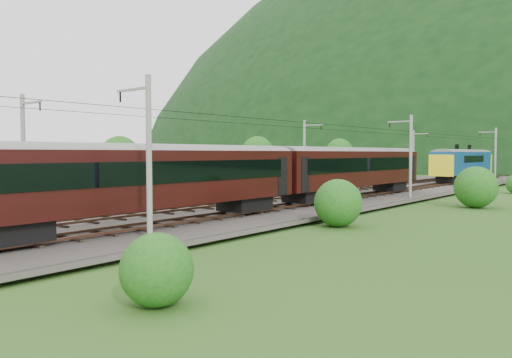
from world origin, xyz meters
The scene contains 13 objects.
ground centered at (0.00, 0.00, 0.00)m, with size 600.00×600.00×0.00m, color #234C17.
railbed centered at (0.00, 10.00, 0.15)m, with size 14.00×220.00×0.30m, color #38332D.
track_left centered at (-2.40, 10.00, 0.37)m, with size 2.40×220.00×0.27m.
track_right centered at (2.40, 10.00, 0.37)m, with size 2.40×220.00×0.27m.
catenary_left centered at (-6.12, 32.00, 4.50)m, with size 2.54×192.28×8.00m.
catenary_right centered at (6.12, 32.00, 4.50)m, with size 2.54×192.28×8.00m.
overhead_wires centered at (0.00, 10.00, 7.10)m, with size 4.83×198.00×0.03m.
mountain_ridge centered at (-120.00, 300.00, 0.00)m, with size 336.00×280.00×132.00m, color black.
hazard_post_near centered at (-0.74, 34.69, 0.94)m, with size 0.14×0.14×1.29m, color red.
hazard_post_far centered at (0.25, 57.57, 0.96)m, with size 0.14×0.14×1.32m, color red.
signal centered at (-3.72, 43.50, 1.45)m, with size 0.22×0.22×1.96m.
vegetation_left centered at (-14.09, 18.41, 2.65)m, with size 11.26×148.28×7.05m.
vegetation_right centered at (11.72, 7.27, 1.33)m, with size 6.81×101.32×3.14m.
Camera 1 is at (25.13, -15.21, 4.61)m, focal length 35.00 mm.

